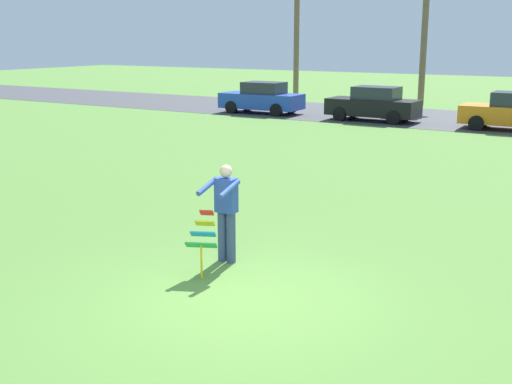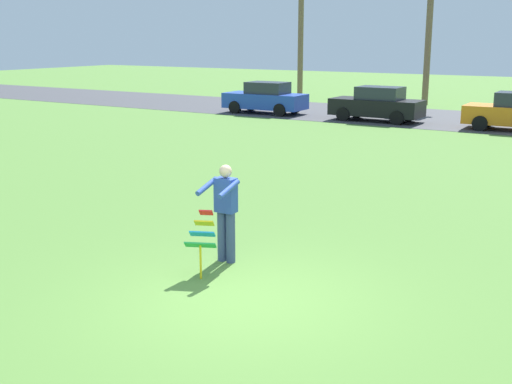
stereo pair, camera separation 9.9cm
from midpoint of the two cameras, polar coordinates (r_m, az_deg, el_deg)
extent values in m
plane|color=#568438|center=(9.94, -1.20, -9.39)|extent=(120.00, 120.00, 0.00)
cylinder|color=#384772|center=(11.36, -2.44, -4.01)|extent=(0.16, 0.16, 0.90)
cylinder|color=#384772|center=(11.46, -3.21, -3.87)|extent=(0.16, 0.16, 0.90)
cube|color=#2D4CA5|center=(11.21, -2.87, -0.28)|extent=(0.36, 0.23, 0.60)
sphere|color=beige|center=(11.12, -2.90, 1.83)|extent=(0.22, 0.22, 0.22)
cylinder|color=#2D4CA5|center=(10.85, -2.60, 0.25)|extent=(0.10, 0.59, 0.24)
cylinder|color=#2D4CA5|center=(11.08, -4.53, 0.51)|extent=(0.10, 0.59, 0.24)
cube|color=red|center=(10.93, -4.60, -1.81)|extent=(0.26, 0.22, 0.12)
cube|color=yellow|center=(10.81, -4.76, -2.74)|extent=(0.35, 0.26, 0.12)
cube|color=#1E99D8|center=(10.70, -4.92, -3.68)|extent=(0.44, 0.30, 0.12)
cube|color=green|center=(10.59, -5.09, -4.64)|extent=(0.53, 0.33, 0.12)
cylinder|color=yellow|center=(10.68, -5.06, -6.11)|extent=(0.04, 0.04, 0.58)
cube|color=#2347B7|center=(33.62, 0.38, 7.97)|extent=(4.24, 1.79, 0.76)
cube|color=#282D38|center=(33.49, 0.61, 9.08)|extent=(2.05, 1.44, 0.60)
cylinder|color=black|center=(33.61, -2.25, 7.41)|extent=(0.64, 0.23, 0.64)
cylinder|color=black|center=(34.99, -0.85, 7.66)|extent=(0.64, 0.23, 0.64)
cylinder|color=black|center=(32.33, 1.71, 7.18)|extent=(0.64, 0.23, 0.64)
cylinder|color=black|center=(33.76, 3.00, 7.43)|extent=(0.64, 0.23, 0.64)
cube|color=black|center=(31.02, 10.09, 7.31)|extent=(4.22, 1.74, 0.76)
cube|color=#282D38|center=(30.91, 10.40, 8.50)|extent=(2.03, 1.41, 0.60)
cylinder|color=black|center=(30.82, 7.24, 6.77)|extent=(0.64, 0.23, 0.64)
cylinder|color=black|center=(32.29, 8.43, 7.03)|extent=(0.64, 0.23, 0.64)
cylinder|color=black|center=(29.85, 11.83, 6.38)|extent=(0.64, 0.23, 0.64)
cylinder|color=black|center=(31.37, 12.83, 6.66)|extent=(0.64, 0.23, 0.64)
cylinder|color=black|center=(28.88, 18.61, 5.73)|extent=(0.64, 0.23, 0.64)
cylinder|color=black|center=(30.45, 19.22, 6.05)|extent=(0.64, 0.23, 0.64)
cylinder|color=brown|center=(43.82, 3.50, 13.81)|extent=(0.36, 0.36, 8.28)
cylinder|color=brown|center=(38.96, 14.42, 12.94)|extent=(0.36, 0.36, 7.55)
camera|label=1|loc=(0.05, -90.23, -0.06)|focal=45.75mm
camera|label=2|loc=(0.05, 89.77, 0.06)|focal=45.75mm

